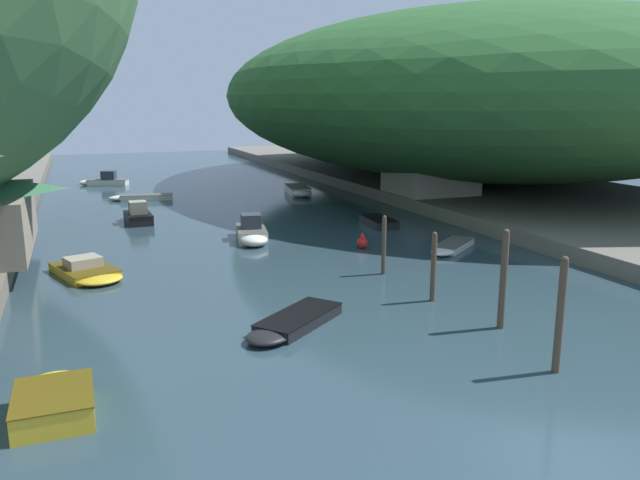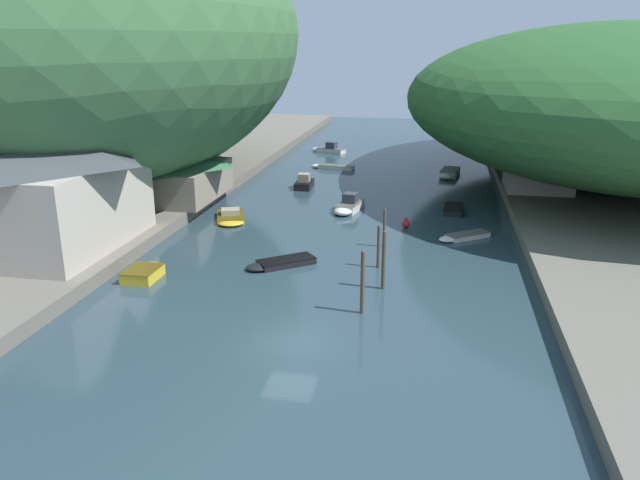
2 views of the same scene
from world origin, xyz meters
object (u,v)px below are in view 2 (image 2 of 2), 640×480
object	(u,v)px
boat_red_skiff	(231,217)
boat_white_cruiser	(462,237)
boat_small_dinghy	(278,263)
right_bank_cottage	(540,159)
boat_navy_launch	(331,167)
boat_far_right_bank	(305,183)
waterfront_building	(49,187)
boat_open_rowboat	(348,206)
person_by_boathouse	(85,244)
boat_yellow_tender	(328,149)
boathouse_shed	(175,174)
boat_cabin_cruiser	(449,173)
person_on_quay	(166,197)
boat_near_quay	(145,272)
boat_far_upstream	(454,208)
channel_buoy_near	(406,223)

from	to	relation	value
boat_red_skiff	boat_white_cruiser	xyz separation A→B (m)	(18.78, -1.67, -0.08)
boat_small_dinghy	boat_white_cruiser	size ratio (longest dim) A/B	1.12
right_bank_cottage	boat_navy_launch	bearing A→B (deg)	153.74
boat_far_right_bank	waterfront_building	bearing A→B (deg)	-118.62
boat_navy_launch	boat_open_rowboat	bearing A→B (deg)	-155.05
waterfront_building	person_by_boathouse	distance (m)	5.11
right_bank_cottage	boat_small_dinghy	world-z (taller)	right_bank_cottage
boat_yellow_tender	boat_white_cruiser	xyz separation A→B (m)	(16.51, -35.89, -0.24)
boat_open_rowboat	person_by_boathouse	size ratio (longest dim) A/B	2.76
person_by_boathouse	boathouse_shed	bearing A→B (deg)	-15.96
boat_cabin_cruiser	right_bank_cottage	bearing A→B (deg)	141.56
right_bank_cottage	boat_red_skiff	bearing A→B (deg)	-154.14
boat_yellow_tender	boat_open_rowboat	xyz separation A→B (m)	(6.94, -29.54, 0.04)
right_bank_cottage	person_on_quay	size ratio (longest dim) A/B	3.74
boat_near_quay	person_on_quay	world-z (taller)	person_on_quay
boat_far_upstream	person_on_quay	xyz separation A→B (m)	(-23.68, -7.08, 1.62)
boat_cabin_cruiser	person_by_boathouse	distance (m)	41.72
boat_near_quay	person_by_boathouse	world-z (taller)	person_by_boathouse
boathouse_shed	boat_navy_launch	xyz separation A→B (m)	(10.74, 19.82, -2.76)
person_by_boathouse	boat_white_cruiser	bearing A→B (deg)	-83.40
boat_yellow_tender	person_on_quay	size ratio (longest dim) A/B	2.90
boat_navy_launch	boat_small_dinghy	world-z (taller)	boat_navy_launch
boat_navy_launch	boat_small_dinghy	size ratio (longest dim) A/B	1.14
boathouse_shed	boat_near_quay	distance (m)	17.81
boathouse_shed	boat_near_quay	world-z (taller)	boathouse_shed
right_bank_cottage	boat_white_cruiser	world-z (taller)	right_bank_cottage
boat_far_right_bank	person_by_boathouse	xyz separation A→B (m)	(-8.80, -26.47, 1.42)
boat_cabin_cruiser	waterfront_building	bearing A→B (deg)	59.51
waterfront_building	boat_white_cruiser	size ratio (longest dim) A/B	3.16
boat_cabin_cruiser	channel_buoy_near	xyz separation A→B (m)	(-3.61, -20.81, 0.03)
person_by_boathouse	boat_open_rowboat	bearing A→B (deg)	-58.04
boat_white_cruiser	person_on_quay	bearing A→B (deg)	49.74
boat_cabin_cruiser	boat_far_right_bank	world-z (taller)	boat_far_right_bank
boat_near_quay	boat_far_upstream	bearing A→B (deg)	46.05
boat_white_cruiser	boat_yellow_tender	bearing A→B (deg)	-12.77
boat_small_dinghy	person_on_quay	world-z (taller)	person_on_quay
channel_buoy_near	boat_cabin_cruiser	bearing A→B (deg)	80.17
boathouse_shed	person_on_quay	world-z (taller)	boathouse_shed
boat_far_upstream	person_by_boathouse	distance (m)	30.82
boat_white_cruiser	boat_far_right_bank	size ratio (longest dim) A/B	1.04
waterfront_building	person_by_boathouse	xyz separation A→B (m)	(3.49, -2.10, -3.08)
boat_cabin_cruiser	boat_far_upstream	world-z (taller)	boat_cabin_cruiser
boat_open_rowboat	boat_far_right_bank	world-z (taller)	boat_open_rowboat
boat_cabin_cruiser	boat_open_rowboat	bearing A→B (deg)	71.17
boat_red_skiff	boat_far_right_bank	xyz separation A→B (m)	(3.51, 13.27, 0.19)
boat_red_skiff	boat_far_upstream	world-z (taller)	boat_red_skiff
boat_small_dinghy	boat_red_skiff	size ratio (longest dim) A/B	0.93
boat_navy_launch	boat_far_right_bank	xyz separation A→B (m)	(-1.06, -9.94, 0.23)
boat_near_quay	person_on_quay	size ratio (longest dim) A/B	1.83
boathouse_shed	boat_yellow_tender	xyz separation A→B (m)	(8.44, 30.82, -2.56)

